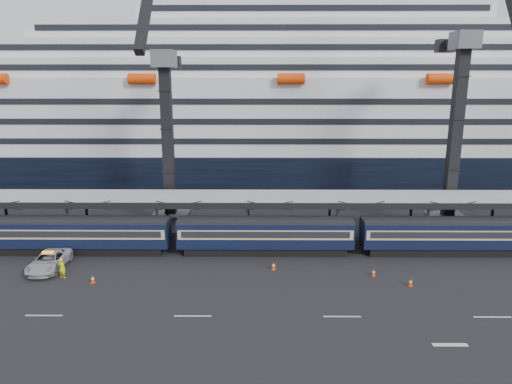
# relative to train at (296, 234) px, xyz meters

# --- Properties ---
(ground) EXTENTS (260.00, 260.00, 0.00)m
(ground) POSITION_rel_train_xyz_m (4.65, -10.00, -2.20)
(ground) COLOR black
(ground) RESTS_ON ground
(lane_markings) EXTENTS (111.00, 4.27, 0.02)m
(lane_markings) POSITION_rel_train_xyz_m (12.80, -15.23, -2.19)
(lane_markings) COLOR beige
(lane_markings) RESTS_ON ground
(train) EXTENTS (133.05, 3.00, 4.05)m
(train) POSITION_rel_train_xyz_m (0.00, 0.00, 0.00)
(train) COLOR black
(train) RESTS_ON ground
(canopy) EXTENTS (130.00, 6.25, 5.53)m
(canopy) POSITION_rel_train_xyz_m (4.65, 4.00, 3.05)
(canopy) COLOR gray
(canopy) RESTS_ON ground
(cruise_ship) EXTENTS (214.09, 28.84, 34.00)m
(cruise_ship) POSITION_rel_train_xyz_m (3.57, 35.99, 10.14)
(cruise_ship) COLOR black
(cruise_ship) RESTS_ON ground
(crane_dark_near) EXTENTS (4.50, 17.75, 35.08)m
(crane_dark_near) POSITION_rel_train_xyz_m (-15.35, 8.59, 9.73)
(crane_dark_near) COLOR #494B50
(crane_dark_near) RESTS_ON ground
(crane_dark_mid) EXTENTS (4.50, 18.24, 39.64)m
(crane_dark_mid) POSITION_rel_train_xyz_m (19.65, 7.59, 11.16)
(crane_dark_mid) COLOR #494B50
(crane_dark_mid) RESTS_ON ground
(pickup_truck) EXTENTS (3.05, 6.28, 1.72)m
(pickup_truck) POSITION_rel_train_xyz_m (-25.09, -4.61, -1.34)
(pickup_truck) COLOR #A1A3A8
(pickup_truck) RESTS_ON ground
(worker) EXTENTS (0.84, 0.67, 1.99)m
(worker) POSITION_rel_train_xyz_m (-22.89, -6.67, -1.20)
(worker) COLOR #DDE50C
(worker) RESTS_ON ground
(traffic_cone_b) EXTENTS (0.41, 0.41, 0.82)m
(traffic_cone_b) POSITION_rel_train_xyz_m (-19.58, -7.84, -1.80)
(traffic_cone_b) COLOR #E33907
(traffic_cone_b) RESTS_ON ground
(traffic_cone_c) EXTENTS (0.43, 0.43, 0.85)m
(traffic_cone_c) POSITION_rel_train_xyz_m (-2.56, -4.57, -1.78)
(traffic_cone_c) COLOR #E33907
(traffic_cone_c) RESTS_ON ground
(traffic_cone_d) EXTENTS (0.39, 0.39, 0.78)m
(traffic_cone_d) POSITION_rel_train_xyz_m (9.94, -8.28, -1.81)
(traffic_cone_d) COLOR #E33907
(traffic_cone_d) RESTS_ON ground
(traffic_cone_e) EXTENTS (0.38, 0.38, 0.75)m
(traffic_cone_e) POSITION_rel_train_xyz_m (7.09, -6.04, -1.83)
(traffic_cone_e) COLOR #E33907
(traffic_cone_e) RESTS_ON ground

